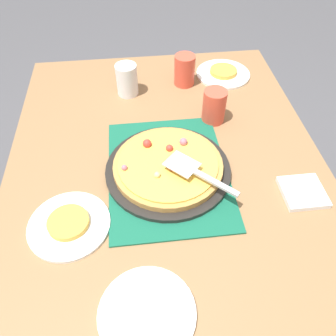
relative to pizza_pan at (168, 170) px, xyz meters
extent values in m
plane|color=#4C4C51|center=(0.00, 0.00, -0.76)|extent=(8.00, 8.00, 0.00)
cube|color=olive|center=(0.00, 0.00, -0.03)|extent=(1.40, 1.00, 0.03)
cube|color=olive|center=(-0.64, -0.44, -0.40)|extent=(0.07, 0.07, 0.72)
cube|color=olive|center=(-0.64, 0.44, -0.40)|extent=(0.07, 0.07, 0.72)
cube|color=#145B42|center=(0.00, 0.00, -0.01)|extent=(0.48, 0.36, 0.01)
cylinder|color=black|center=(0.00, 0.00, 0.00)|extent=(0.38, 0.38, 0.01)
cylinder|color=#B78442|center=(0.00, 0.00, 0.02)|extent=(0.33, 0.33, 0.02)
cylinder|color=#EAB747|center=(0.00, 0.00, 0.03)|extent=(0.30, 0.30, 0.01)
sphere|color=red|center=(-0.08, -0.06, 0.04)|extent=(0.03, 0.03, 0.03)
sphere|color=#B76675|center=(0.01, -0.13, 0.04)|extent=(0.02, 0.02, 0.02)
sphere|color=#E5CC7F|center=(0.05, -0.04, 0.04)|extent=(0.02, 0.02, 0.02)
sphere|color=red|center=(-0.05, 0.01, 0.04)|extent=(0.02, 0.02, 0.02)
sphere|color=#B76675|center=(-0.08, 0.06, 0.04)|extent=(0.03, 0.03, 0.03)
sphere|color=red|center=(0.03, 0.01, 0.04)|extent=(0.02, 0.02, 0.02)
cylinder|color=white|center=(-0.51, 0.29, -0.01)|extent=(0.22, 0.22, 0.01)
cylinder|color=white|center=(0.16, -0.29, -0.01)|extent=(0.22, 0.22, 0.01)
cylinder|color=white|center=(0.42, -0.10, -0.01)|extent=(0.22, 0.22, 0.01)
cylinder|color=gold|center=(-0.51, 0.29, 0.01)|extent=(0.11, 0.11, 0.02)
cylinder|color=gold|center=(0.16, -0.29, 0.01)|extent=(0.11, 0.11, 0.02)
cylinder|color=#E04C38|center=(-0.47, 0.12, 0.05)|extent=(0.08, 0.08, 0.12)
cylinder|color=white|center=(-0.43, -0.11, 0.05)|extent=(0.08, 0.08, 0.12)
cylinder|color=#E04C38|center=(-0.23, 0.19, 0.05)|extent=(0.08, 0.08, 0.12)
cube|color=silver|center=(0.03, 0.04, 0.06)|extent=(0.11, 0.11, 0.00)
cube|color=#B2B2B7|center=(0.11, 0.12, 0.06)|extent=(0.11, 0.11, 0.01)
cube|color=white|center=(0.13, 0.38, -0.01)|extent=(0.12, 0.12, 0.02)
camera|label=1|loc=(0.69, -0.08, 0.76)|focal=36.18mm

